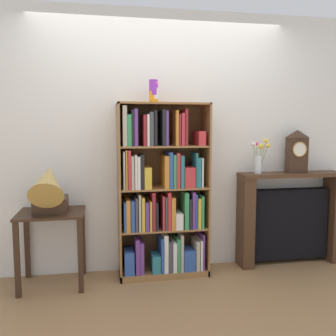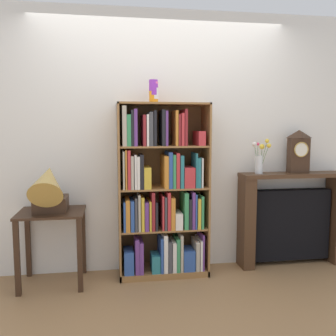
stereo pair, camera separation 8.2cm
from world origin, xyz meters
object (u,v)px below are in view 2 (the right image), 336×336
bookshelf (162,198)px  mantel_clock (299,151)px  gramophone (49,188)px  fireplace_mantel (291,219)px  side_table_left (52,229)px  flower_vase (260,159)px  cup_stack (154,91)px

bookshelf → mantel_clock: size_ratio=3.76×
gramophone → fireplace_mantel: (2.42, 0.24, -0.44)m
side_table_left → flower_vase: 2.14m
bookshelf → cup_stack: bearing=160.9°
bookshelf → side_table_left: bookshelf is taller
side_table_left → bookshelf: bearing=3.3°
bookshelf → mantel_clock: bearing=2.2°
cup_stack → fireplace_mantel: 1.96m
fireplace_mantel → mantel_clock: size_ratio=2.52×
gramophone → mantel_clock: mantel_clock is taller
flower_vase → gramophone: bearing=-174.1°
side_table_left → flower_vase: size_ratio=1.92×
cup_stack → mantel_clock: 1.62m
cup_stack → fireplace_mantel: (1.46, 0.05, -1.31)m
cup_stack → gramophone: size_ratio=0.42×
bookshelf → side_table_left: bearing=-176.7°
cup_stack → flower_vase: (1.09, 0.03, -0.66)m
mantel_clock → flower_vase: (-0.42, -0.00, -0.07)m
cup_stack → flower_vase: cup_stack is taller
fireplace_mantel → mantel_clock: (0.05, -0.02, 0.72)m
bookshelf → flower_vase: size_ratio=4.70×
side_table_left → mantel_clock: size_ratio=1.54×
gramophone → mantel_clock: 2.49m
side_table_left → flower_vase: flower_vase is taller
fireplace_mantel → flower_vase: size_ratio=3.15×
bookshelf → mantel_clock: (1.43, 0.06, 0.44)m
bookshelf → fireplace_mantel: size_ratio=1.49×
gramophone → mantel_clock: size_ratio=1.17×
gramophone → mantel_clock: bearing=5.0°
mantel_clock → bookshelf: bearing=-177.8°
gramophone → fireplace_mantel: 2.47m
cup_stack → mantel_clock: cup_stack is taller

